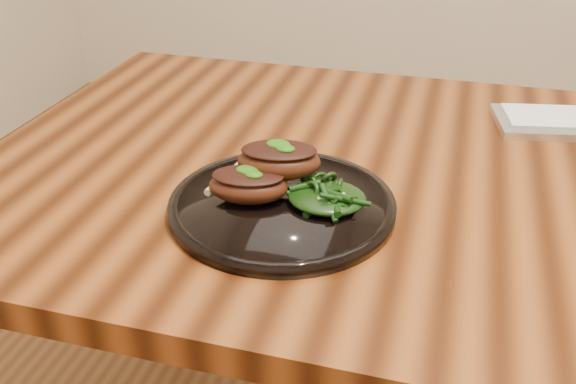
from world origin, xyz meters
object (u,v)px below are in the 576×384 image
Objects in this scene: desk at (530,239)px; greens_heap at (327,193)px; plate at (282,205)px; lamb_chop_front at (248,184)px.

desk is 0.32m from greens_heap.
plate is at bearing -154.59° from desk.
greens_heap is at bearing 5.19° from plate.
desk is 0.41m from lamb_chop_front.
plate is 2.62× the size of lamb_chop_front.
lamb_chop_front is (-0.36, -0.16, 0.12)m from desk.
desk is at bearing 25.41° from plate.
greens_heap is at bearing -150.90° from desk.
greens_heap is (-0.26, -0.15, 0.12)m from desk.
lamb_chop_front reaches higher than plate.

